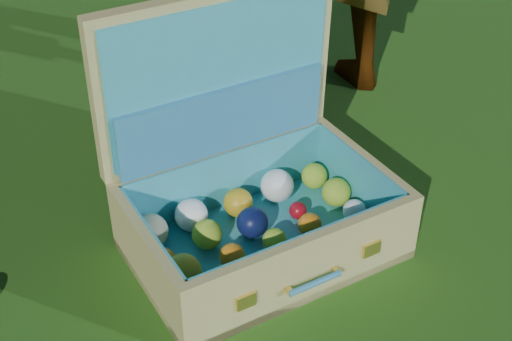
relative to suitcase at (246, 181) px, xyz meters
The scene contains 2 objects.
ground 0.17m from the suitcase, 87.23° to the right, with size 60.00×60.00×0.00m, color #215114.
suitcase is the anchor object (origin of this frame).
Camera 1 is at (-0.26, -1.30, 1.17)m, focal length 50.00 mm.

